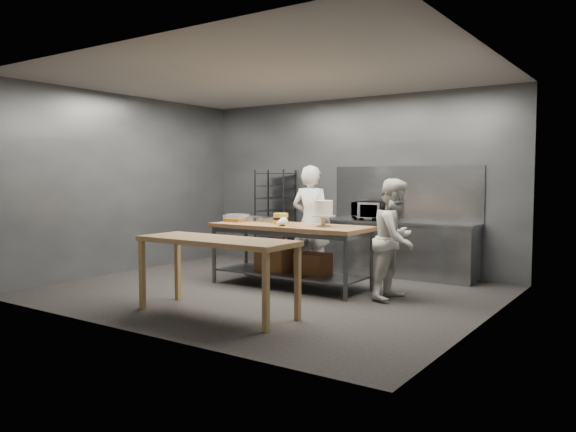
% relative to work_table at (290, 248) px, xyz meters
% --- Properties ---
extents(ground, '(6.00, 6.00, 0.00)m').
position_rel_work_table_xyz_m(ground, '(-0.07, -0.44, -0.57)').
color(ground, black).
rests_on(ground, ground).
extents(back_wall, '(6.00, 0.04, 3.00)m').
position_rel_work_table_xyz_m(back_wall, '(-0.07, 2.06, 0.93)').
color(back_wall, '#4C4F54').
rests_on(back_wall, ground).
extents(work_table, '(2.40, 0.90, 0.92)m').
position_rel_work_table_xyz_m(work_table, '(0.00, 0.00, 0.00)').
color(work_table, brown).
rests_on(work_table, ground).
extents(near_counter, '(2.00, 0.70, 0.90)m').
position_rel_work_table_xyz_m(near_counter, '(0.21, -1.86, 0.24)').
color(near_counter, '#9D6C41').
rests_on(near_counter, ground).
extents(back_counter, '(2.60, 0.60, 0.90)m').
position_rel_work_table_xyz_m(back_counter, '(0.93, 1.74, -0.12)').
color(back_counter, slate).
rests_on(back_counter, ground).
extents(splashback_panel, '(2.60, 0.02, 0.90)m').
position_rel_work_table_xyz_m(splashback_panel, '(0.93, 2.04, 0.78)').
color(splashback_panel, slate).
rests_on(splashback_panel, back_counter).
extents(speed_rack, '(0.73, 0.77, 1.75)m').
position_rel_work_table_xyz_m(speed_rack, '(-1.46, 1.66, 0.28)').
color(speed_rack, black).
rests_on(speed_rack, ground).
extents(chef_behind, '(0.69, 0.49, 1.80)m').
position_rel_work_table_xyz_m(chef_behind, '(-0.14, 0.80, 0.33)').
color(chef_behind, white).
rests_on(chef_behind, ground).
extents(chef_right, '(0.63, 0.80, 1.60)m').
position_rel_work_table_xyz_m(chef_right, '(1.61, 0.11, 0.23)').
color(chef_right, silver).
rests_on(chef_right, ground).
extents(microwave, '(0.54, 0.37, 0.30)m').
position_rel_work_table_xyz_m(microwave, '(0.44, 1.74, 0.48)').
color(microwave, black).
rests_on(microwave, back_counter).
extents(frosted_cake_stand, '(0.34, 0.34, 0.37)m').
position_rel_work_table_xyz_m(frosted_cake_stand, '(0.56, -0.00, 0.58)').
color(frosted_cake_stand, '#B4A990').
rests_on(frosted_cake_stand, work_table).
extents(layer_cake, '(0.22, 0.22, 0.16)m').
position_rel_work_table_xyz_m(layer_cake, '(-0.18, 0.01, 0.43)').
color(layer_cake, gold).
rests_on(layer_cake, work_table).
extents(cake_pans, '(0.72, 0.32, 0.07)m').
position_rel_work_table_xyz_m(cake_pans, '(-0.71, 0.21, 0.39)').
color(cake_pans, gray).
rests_on(cake_pans, work_table).
extents(piping_bag, '(0.24, 0.40, 0.12)m').
position_rel_work_table_xyz_m(piping_bag, '(0.05, -0.34, 0.41)').
color(piping_bag, white).
rests_on(piping_bag, work_table).
extents(offset_spatula, '(0.36, 0.02, 0.02)m').
position_rel_work_table_xyz_m(offset_spatula, '(0.15, -0.29, 0.35)').
color(offset_spatula, slate).
rests_on(offset_spatula, work_table).
extents(pastry_clamshells, '(0.40, 0.39, 0.11)m').
position_rel_work_table_xyz_m(pastry_clamshells, '(-1.06, 0.04, 0.40)').
color(pastry_clamshells, '#A86E21').
rests_on(pastry_clamshells, work_table).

